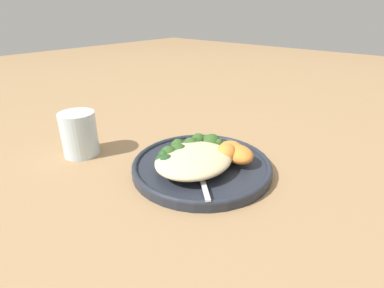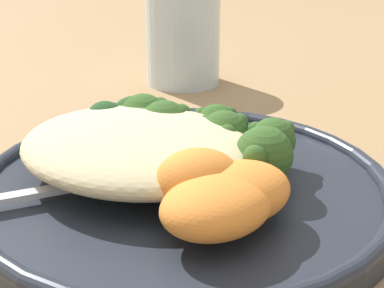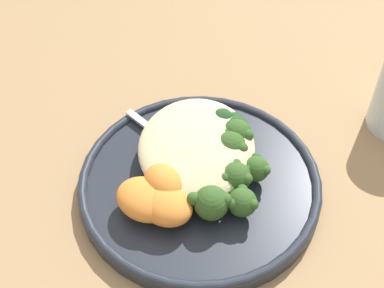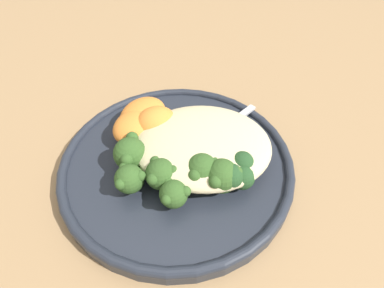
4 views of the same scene
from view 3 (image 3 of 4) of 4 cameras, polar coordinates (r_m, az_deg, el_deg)
name	(u,v)px [view 3 (image 3 of 4)]	position (r m, az deg, el deg)	size (l,w,h in m)	color
ground_plane	(196,179)	(0.65, 0.40, -3.72)	(4.00, 4.00, 0.00)	#9E7A51
plate	(200,182)	(0.63, 0.82, -4.11)	(0.29, 0.29, 0.02)	#232833
quinoa_mound	(196,146)	(0.63, 0.45, -0.27)	(0.16, 0.14, 0.04)	beige
broccoli_stalk_0	(209,200)	(0.58, 1.82, -5.97)	(0.09, 0.06, 0.04)	#8EB25B
broccoli_stalk_1	(231,196)	(0.59, 4.14, -5.53)	(0.08, 0.09, 0.03)	#8EB25B
broccoli_stalk_2	(230,176)	(0.60, 4.03, -3.47)	(0.04, 0.08, 0.04)	#8EB25B
broccoli_stalk_3	(240,170)	(0.62, 5.12, -2.74)	(0.03, 0.12, 0.03)	#8EB25B
broccoli_stalk_4	(227,149)	(0.63, 3.71, -0.56)	(0.06, 0.08, 0.04)	#8EB25B
broccoli_stalk_5	(229,140)	(0.64, 3.94, 0.40)	(0.09, 0.09, 0.04)	#8EB25B
broccoli_stalk_6	(201,144)	(0.64, 0.95, 0.03)	(0.09, 0.05, 0.03)	#8EB25B
sweet_potato_chunk_0	(163,184)	(0.59, -3.07, -4.30)	(0.05, 0.04, 0.04)	orange
sweet_potato_chunk_1	(165,204)	(0.58, -2.91, -6.45)	(0.06, 0.05, 0.03)	orange
sweet_potato_chunk_2	(146,199)	(0.59, -4.98, -5.90)	(0.07, 0.05, 0.03)	orange
kale_tuft	(228,128)	(0.65, 3.86, 1.76)	(0.05, 0.05, 0.03)	#234723
spoon	(166,139)	(0.66, -2.83, 0.54)	(0.08, 0.09, 0.01)	silver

